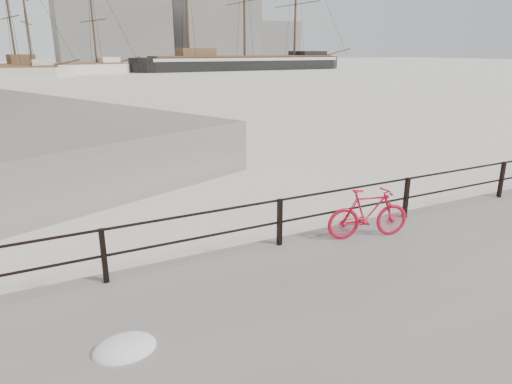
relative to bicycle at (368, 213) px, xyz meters
name	(u,v)px	position (x,y,z in m)	size (l,w,h in m)	color
ground	(398,229)	(1.61, 0.67, -0.90)	(400.00, 400.00, 0.00)	white
guardrail	(406,198)	(1.61, 0.52, -0.05)	(28.00, 0.10, 1.00)	black
bicycle	(368,213)	(0.00, 0.00, 0.00)	(1.82, 0.27, 1.10)	red
barque_black	(245,70)	(38.39, 84.99, -0.90)	(55.64, 18.21, 31.79)	black
schooner_mid	(60,75)	(0.96, 82.93, -0.90)	(29.97, 12.68, 21.47)	silver
industrial_west	(113,33)	(21.61, 140.67, 8.10)	(32.00, 18.00, 18.00)	gray
industrial_mid	(215,26)	(56.61, 145.67, 11.10)	(26.00, 20.00, 24.00)	gray
industrial_east	(267,42)	(79.61, 150.67, 6.10)	(20.00, 16.00, 14.00)	gray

